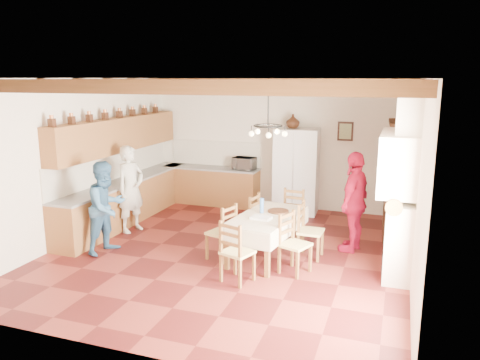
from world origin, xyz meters
name	(u,v)px	position (x,y,z in m)	size (l,w,h in m)	color
floor	(229,253)	(0.00, 0.00, -0.01)	(6.00, 6.50, 0.02)	#491312
ceiling	(228,78)	(0.00, 0.00, 3.01)	(6.00, 6.50, 0.02)	beige
wall_back	(277,144)	(0.00, 3.26, 1.50)	(6.00, 0.02, 3.00)	#F3E5CF
wall_front	(120,225)	(0.00, -3.26, 1.50)	(6.00, 0.02, 3.00)	#F3E5CF
wall_left	(80,159)	(-3.01, 0.00, 1.50)	(0.02, 6.50, 3.00)	#F3E5CF
wall_right	(418,181)	(3.01, 0.00, 1.50)	(0.02, 6.50, 3.00)	#F3E5CF
ceiling_beams	(228,84)	(0.00, 0.00, 2.91)	(6.00, 6.30, 0.16)	#38220C
lower_cabinets_left	(128,201)	(-2.70, 1.05, 0.43)	(0.60, 4.30, 0.86)	brown
lower_cabinets_back	(212,186)	(-1.55, 2.95, 0.43)	(2.30, 0.60, 0.86)	brown
countertop_left	(127,181)	(-2.70, 1.05, 0.88)	(0.62, 4.30, 0.04)	slate
countertop_back	(211,168)	(-1.55, 2.95, 0.88)	(2.34, 0.62, 0.04)	slate
backsplash_left	(114,165)	(-2.98, 1.05, 1.20)	(0.03, 4.30, 0.60)	silver
backsplash_back	(216,153)	(-1.55, 3.23, 1.20)	(2.30, 0.03, 0.60)	silver
upper_cabinets	(119,135)	(-2.83, 1.05, 1.85)	(0.35, 4.20, 0.70)	brown
fireplace	(397,184)	(2.72, 0.20, 1.40)	(0.56, 1.60, 2.80)	#EFDDC6
wall_picture	(345,131)	(1.55, 3.23, 1.85)	(0.34, 0.03, 0.42)	#311D18
refrigerator	(297,171)	(0.55, 2.92, 0.96)	(0.96, 0.79, 1.91)	white
hutch	(399,179)	(2.75, 1.96, 1.11)	(0.51, 1.22, 2.22)	#34170E
dining_table	(267,220)	(0.68, 0.00, 0.66)	(1.10, 1.81, 0.75)	white
chandelier	(268,126)	(0.68, 0.00, 2.25)	(0.47, 0.47, 0.03)	black
chair_left_near	(221,232)	(-0.02, -0.31, 0.48)	(0.42, 0.40, 0.96)	brown
chair_left_far	(246,219)	(0.15, 0.49, 0.48)	(0.42, 0.40, 0.96)	brown
chair_right_near	(295,244)	(1.28, -0.48, 0.48)	(0.42, 0.40, 0.96)	brown
chair_right_far	(311,230)	(1.39, 0.25, 0.48)	(0.42, 0.40, 0.96)	brown
chair_end_near	(237,251)	(0.54, -1.07, 0.48)	(0.42, 0.40, 0.96)	brown
chair_end_far	(291,215)	(0.87, 1.00, 0.48)	(0.42, 0.40, 0.96)	brown
person_man	(131,189)	(-2.24, 0.48, 0.86)	(0.63, 0.41, 1.72)	beige
person_woman_blue	(107,207)	(-2.02, -0.65, 0.81)	(0.79, 0.61, 1.62)	#37658E
person_woman_red	(355,202)	(2.03, 0.83, 0.89)	(1.04, 0.43, 1.78)	#AB0F2F
microwave	(244,163)	(-0.71, 2.95, 1.04)	(0.51, 0.35, 0.28)	silver
fridge_vase	(293,121)	(0.43, 2.92, 2.07)	(0.30, 0.30, 0.31)	#34170E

